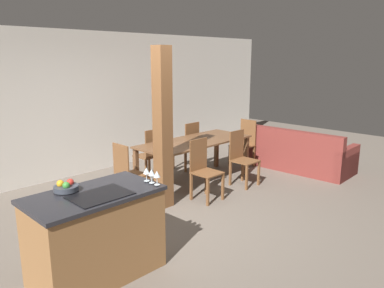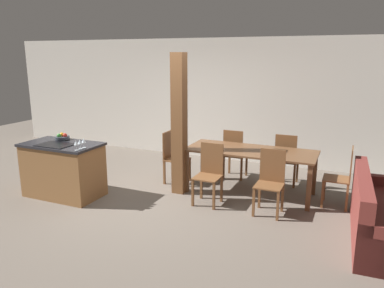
# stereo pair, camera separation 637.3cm
# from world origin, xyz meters

# --- Properties ---
(ground_plane) EXTENTS (16.00, 16.00, 0.00)m
(ground_plane) POSITION_xyz_m (0.00, 0.00, 0.00)
(ground_plane) COLOR #665B51
(wall_back) EXTENTS (11.20, 0.08, 2.70)m
(wall_back) POSITION_xyz_m (0.00, 2.84, 1.35)
(wall_back) COLOR silver
(wall_back) RESTS_ON ground_plane
(kitchen_island) EXTENTS (1.30, 0.74, 0.92)m
(kitchen_island) POSITION_xyz_m (-1.47, -0.47, 0.46)
(kitchen_island) COLOR olive
(kitchen_island) RESTS_ON ground_plane
(fruit_bowl) EXTENTS (0.24, 0.24, 0.11)m
(fruit_bowl) POSITION_xyz_m (-1.64, -0.26, 0.96)
(fruit_bowl) COLOR #383D47
(fruit_bowl) RESTS_ON kitchen_island
(wine_glass_near) EXTENTS (0.07, 0.07, 0.15)m
(wine_glass_near) POSITION_xyz_m (-0.89, -0.77, 1.03)
(wine_glass_near) COLOR silver
(wine_glass_near) RESTS_ON kitchen_island
(wine_glass_middle) EXTENTS (0.07, 0.07, 0.15)m
(wine_glass_middle) POSITION_xyz_m (-0.89, -0.68, 1.03)
(wine_glass_middle) COLOR silver
(wine_glass_middle) RESTS_ON kitchen_island
(wine_glass_far) EXTENTS (0.07, 0.07, 0.15)m
(wine_glass_far) POSITION_xyz_m (-0.89, -0.60, 1.03)
(wine_glass_far) COLOR silver
(wine_glass_far) RESTS_ON kitchen_island
(dining_table) EXTENTS (2.17, 0.88, 0.77)m
(dining_table) POSITION_xyz_m (1.38, 0.89, 0.68)
(dining_table) COLOR brown
(dining_table) RESTS_ON ground_plane
(dining_chair_near_left) EXTENTS (0.40, 0.40, 0.96)m
(dining_chair_near_left) POSITION_xyz_m (0.89, 0.23, 0.50)
(dining_chair_near_left) COLOR brown
(dining_chair_near_left) RESTS_ON ground_plane
(dining_chair_near_right) EXTENTS (0.40, 0.40, 0.96)m
(dining_chair_near_right) POSITION_xyz_m (1.87, 0.23, 0.50)
(dining_chair_near_right) COLOR brown
(dining_chair_near_right) RESTS_ON ground_plane
(dining_chair_far_left) EXTENTS (0.40, 0.40, 0.96)m
(dining_chair_far_left) POSITION_xyz_m (0.89, 1.56, 0.50)
(dining_chair_far_left) COLOR brown
(dining_chair_far_left) RESTS_ON ground_plane
(dining_chair_far_right) EXTENTS (0.40, 0.40, 0.96)m
(dining_chair_far_right) POSITION_xyz_m (1.87, 1.56, 0.50)
(dining_chair_far_right) COLOR brown
(dining_chair_far_right) RESTS_ON ground_plane
(dining_chair_head_end) EXTENTS (0.40, 0.40, 0.96)m
(dining_chair_head_end) POSITION_xyz_m (-0.09, 0.89, 0.50)
(dining_chair_head_end) COLOR brown
(dining_chair_head_end) RESTS_ON ground_plane
(dining_chair_foot_end) EXTENTS (0.40, 0.40, 0.96)m
(dining_chair_foot_end) POSITION_xyz_m (2.84, 0.89, 0.50)
(dining_chair_foot_end) COLOR brown
(dining_chair_foot_end) RESTS_ON ground_plane
(timber_post) EXTENTS (0.21, 0.21, 2.38)m
(timber_post) POSITION_xyz_m (0.25, 0.46, 1.19)
(timber_post) COLOR brown
(timber_post) RESTS_ON ground_plane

